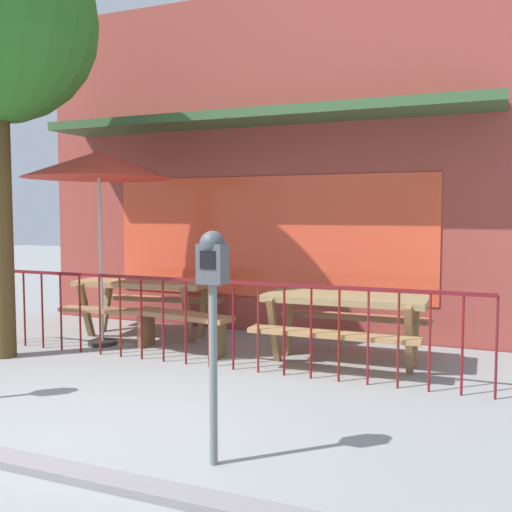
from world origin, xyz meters
name	(u,v)px	position (x,y,z in m)	size (l,w,h in m)	color
ground	(65,432)	(0.00, 0.00, 0.00)	(40.00, 40.00, 0.00)	gray
pub_storefront	(271,164)	(0.00, 4.39, 2.38)	(7.29, 1.35, 4.75)	#572328
patio_fence_front	(197,306)	(0.00, 2.15, 0.66)	(6.15, 0.04, 0.97)	maroon
picnic_table_left	(145,292)	(-1.39, 3.22, 0.61)	(1.96, 1.58, 0.79)	#A47D51
picnic_table_right	(345,310)	(1.48, 2.85, 0.61)	(1.83, 1.40, 0.79)	#967F52
patio_umbrella	(99,166)	(-1.62, 2.59, 2.28)	(1.89, 1.89, 2.46)	#252323
patio_bench	(181,323)	(-0.50, 2.64, 0.35)	(1.43, 0.54, 0.48)	#A17248
parking_meter_far	(213,285)	(1.33, -0.08, 1.22)	(0.18, 0.17, 1.58)	slate
curb_edge	(4,462)	(0.00, -0.61, 0.00)	(10.21, 0.20, 0.11)	gray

